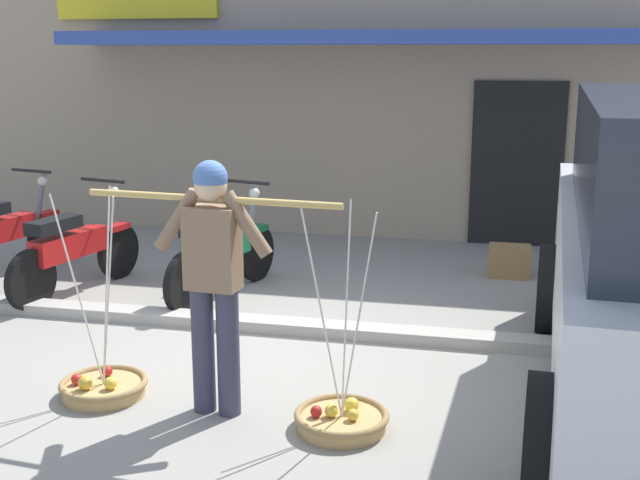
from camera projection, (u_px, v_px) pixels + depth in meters
name	position (u px, v px, depth m)	size (l,w,h in m)	color
ground_plane	(249.00, 360.00, 6.32)	(90.00, 90.00, 0.00)	gray
sidewalk_curb	(273.00, 325.00, 6.97)	(20.00, 0.24, 0.10)	#AEA89C
fruit_vendor	(213.00, 271.00, 5.20)	(1.73, 0.23, 1.70)	#38384C
fruit_basket_left_side	(342.00, 418.00, 5.16)	(0.61, 0.61, 1.45)	tan
fruit_basket_right_side	(103.00, 386.00, 5.65)	(0.61, 0.61, 1.45)	tan
motorcycle_nearest_shop	(3.00, 234.00, 8.57)	(0.58, 1.80, 1.09)	black
motorcycle_second_in_row	(74.00, 250.00, 7.93)	(0.61, 1.79, 1.09)	black
motorcycle_third_in_row	(221.00, 252.00, 7.84)	(0.64, 1.78, 1.09)	black
storefront_building	(388.00, 67.00, 12.37)	(13.00, 6.00, 4.20)	tan
wooden_crate	(509.00, 261.00, 8.65)	(0.44, 0.36, 0.32)	olive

